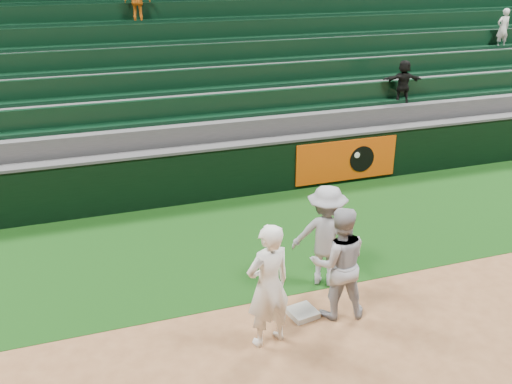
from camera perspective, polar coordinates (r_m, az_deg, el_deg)
The scene contains 8 objects.
ground at distance 8.85m, azimuth 6.30°, elevation -13.17°, with size 70.00×70.00×0.00m, color brown.
foul_grass at distance 11.22m, azimuth -0.13°, elevation -4.65°, with size 36.00×4.20×0.01m, color black.
first_base at distance 9.03m, azimuth 4.68°, elevation -11.94°, with size 0.41×0.41×0.09m, color silver.
first_baseman at distance 7.97m, azimuth 1.24°, elevation -9.36°, with size 0.68×0.45×1.88m, color white.
baserunner at distance 8.67m, azimuth 8.27°, elevation -7.03°, with size 0.87×0.68×1.80m, color #AAACB5.
base_coach at distance 9.46m, azimuth 7.02°, elevation -4.38°, with size 1.13×0.65×1.75m, color #9698A2.
field_wall at distance 12.89m, azimuth -3.18°, elevation 2.14°, with size 36.00×0.45×1.25m.
stadium_seating at distance 16.10m, azimuth -7.11°, elevation 10.20°, with size 36.00×5.95×5.11m.
Camera 1 is at (-3.20, -6.42, 5.19)m, focal length 40.00 mm.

